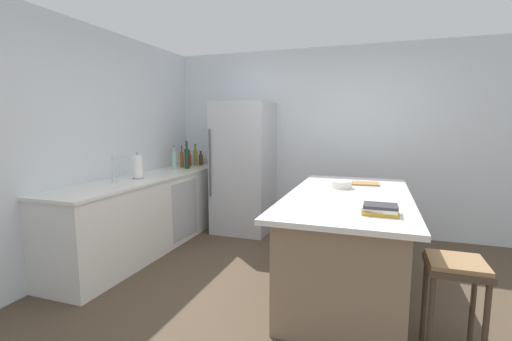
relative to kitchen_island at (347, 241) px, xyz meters
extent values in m
plane|color=#4C3D2D|center=(-0.32, -0.43, -0.46)|extent=(7.20, 7.20, 0.00)
cube|color=silver|center=(-0.32, 1.82, 0.84)|extent=(6.00, 0.10, 2.60)
cube|color=silver|center=(-2.77, -0.43, 0.84)|extent=(0.10, 6.00, 2.60)
cube|color=silver|center=(-2.41, 0.28, -0.02)|extent=(0.62, 2.77, 0.88)
cube|color=silver|center=(-2.41, 0.28, 0.44)|extent=(0.65, 2.80, 0.03)
cube|color=#B2B5BA|center=(-2.10, 0.63, -0.02)|extent=(0.01, 0.60, 0.74)
cube|color=#8E755B|center=(0.00, 0.00, -0.03)|extent=(0.92, 1.98, 0.86)
cube|color=silver|center=(0.00, 0.00, 0.43)|extent=(1.08, 2.18, 0.04)
cube|color=#B7BABF|center=(-1.57, 1.39, 0.47)|extent=(0.77, 0.75, 1.85)
cylinder|color=#4C4C51|center=(-1.91, 1.00, 0.56)|extent=(0.02, 0.02, 0.92)
cylinder|color=#473828|center=(0.59, -0.95, -0.15)|extent=(0.04, 0.04, 0.61)
cylinder|color=#473828|center=(0.89, -0.95, -0.15)|extent=(0.04, 0.04, 0.61)
cylinder|color=#473828|center=(0.59, -0.65, -0.15)|extent=(0.04, 0.04, 0.61)
cylinder|color=#473828|center=(0.89, -0.65, -0.15)|extent=(0.04, 0.04, 0.61)
cube|color=#473828|center=(0.74, -0.80, 0.17)|extent=(0.36, 0.36, 0.04)
cube|color=olive|center=(0.74, -0.80, 0.20)|extent=(0.34, 0.34, 0.03)
cylinder|color=silver|center=(-2.47, -0.21, 0.46)|extent=(0.05, 0.05, 0.02)
cylinder|color=silver|center=(-2.47, -0.21, 0.61)|extent=(0.02, 0.02, 0.28)
cylinder|color=silver|center=(-2.41, -0.21, 0.73)|extent=(0.14, 0.02, 0.02)
cylinder|color=gray|center=(-2.41, 0.12, 0.46)|extent=(0.14, 0.14, 0.01)
cylinder|color=white|center=(-2.41, 0.12, 0.59)|extent=(0.11, 0.11, 0.26)
cylinder|color=gray|center=(-2.41, 0.12, 0.74)|extent=(0.02, 0.02, 0.04)
cylinder|color=#5B3319|center=(-2.35, 1.57, 0.53)|extent=(0.06, 0.06, 0.16)
cylinder|color=#5B3319|center=(-2.35, 1.57, 0.64)|extent=(0.03, 0.03, 0.05)
cylinder|color=black|center=(-2.35, 1.57, 0.67)|extent=(0.03, 0.03, 0.01)
cylinder|color=olive|center=(-2.39, 1.47, 0.57)|extent=(0.06, 0.06, 0.23)
cylinder|color=olive|center=(-2.39, 1.47, 0.73)|extent=(0.03, 0.03, 0.08)
cylinder|color=black|center=(-2.39, 1.47, 0.77)|extent=(0.03, 0.03, 0.01)
cylinder|color=red|center=(-2.44, 1.39, 0.54)|extent=(0.05, 0.05, 0.17)
cylinder|color=red|center=(-2.44, 1.39, 0.65)|extent=(0.02, 0.02, 0.05)
cylinder|color=black|center=(-2.44, 1.39, 0.68)|extent=(0.02, 0.02, 0.01)
cylinder|color=silver|center=(-2.44, 1.29, 0.57)|extent=(0.08, 0.08, 0.23)
cylinder|color=silver|center=(-2.44, 1.29, 0.72)|extent=(0.03, 0.03, 0.09)
cylinder|color=black|center=(-2.44, 1.29, 0.77)|extent=(0.04, 0.04, 0.01)
cylinder|color=#994C23|center=(-2.46, 1.20, 0.56)|extent=(0.05, 0.05, 0.22)
cylinder|color=#994C23|center=(-2.46, 1.20, 0.72)|extent=(0.02, 0.02, 0.08)
cylinder|color=black|center=(-2.46, 1.20, 0.76)|extent=(0.03, 0.03, 0.01)
cylinder|color=#19381E|center=(-2.32, 1.10, 0.59)|extent=(0.07, 0.07, 0.28)
cylinder|color=#19381E|center=(-2.32, 1.10, 0.78)|extent=(0.03, 0.03, 0.10)
cylinder|color=black|center=(-2.32, 1.10, 0.84)|extent=(0.03, 0.03, 0.01)
cylinder|color=#8CB79E|center=(-2.47, 1.00, 0.58)|extent=(0.07, 0.07, 0.25)
cylinder|color=#8CB79E|center=(-2.47, 1.00, 0.73)|extent=(0.03, 0.03, 0.07)
cylinder|color=black|center=(-2.47, 1.00, 0.77)|extent=(0.03, 0.03, 0.01)
cube|color=gold|center=(0.27, -0.66, 0.46)|extent=(0.25, 0.19, 0.03)
cube|color=silver|center=(0.27, -0.66, 0.48)|extent=(0.26, 0.20, 0.02)
cube|color=#2D2D33|center=(0.27, -0.66, 0.51)|extent=(0.24, 0.19, 0.02)
cylinder|color=silver|center=(-0.09, 0.30, 0.48)|extent=(0.20, 0.20, 0.07)
cube|color=#9E7042|center=(0.09, 0.60, 0.45)|extent=(0.37, 0.24, 0.02)
camera|label=1|loc=(0.22, -3.26, 1.09)|focal=24.52mm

